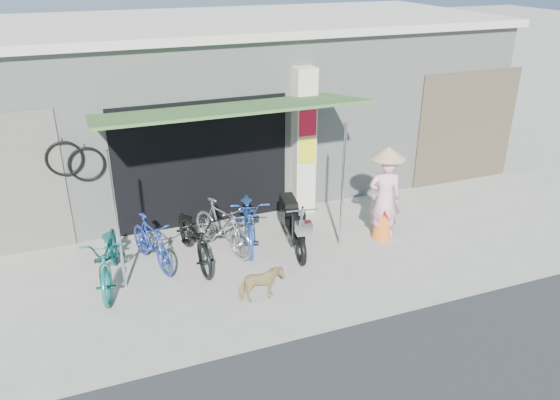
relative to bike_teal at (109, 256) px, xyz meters
name	(u,v)px	position (x,y,z in m)	size (l,w,h in m)	color
ground	(312,275)	(3.18, -0.94, -0.50)	(80.00, 80.00, 0.00)	#A9A598
bicycle_shop	(226,99)	(3.18, 4.15, 1.33)	(12.30, 5.30, 3.66)	#9B9F98
shop_pillar	(303,142)	(4.03, 1.50, 0.99)	(0.42, 0.44, 3.00)	beige
awning	(228,111)	(2.28, 0.68, 2.01)	(4.60, 1.88, 2.72)	#345A28
neighbour_right	(466,128)	(8.18, 1.65, 0.80)	(2.60, 0.06, 2.60)	brown
bike_teal	(109,256)	(0.00, 0.00, 0.00)	(0.67, 1.92, 1.01)	#176960
bike_blue	(152,242)	(0.73, 0.35, -0.05)	(0.42, 1.50, 0.90)	navy
bike_black	(194,236)	(1.45, 0.21, -0.01)	(0.66, 1.88, 0.99)	black
bike_silver	(222,226)	(2.00, 0.41, -0.02)	(0.46, 1.62, 0.97)	#A8A7AC
bike_navy	(249,217)	(2.55, 0.55, 0.01)	(0.68, 1.94, 1.02)	#204295
street_dog	(261,284)	(2.13, -1.35, -0.21)	(0.32, 0.70, 0.59)	tan
moped	(292,222)	(3.25, 0.13, -0.03)	(0.60, 1.85, 1.05)	black
nun	(385,194)	(4.97, -0.19, 0.40)	(0.71, 0.64, 1.83)	#FAA8C1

